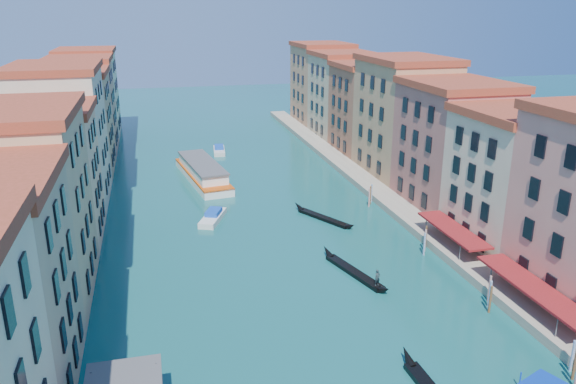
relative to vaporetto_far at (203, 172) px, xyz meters
name	(u,v)px	position (x,y,z in m)	size (l,w,h in m)	color
left_bank_palazzos	(56,150)	(-21.39, -12.42, 8.23)	(12.80, 128.40, 21.00)	beige
right_bank_palazzos	(419,129)	(34.61, -12.10, 8.27)	(12.80, 128.40, 21.00)	brown
quay	(371,186)	(26.61, -12.09, -0.98)	(4.00, 140.00, 1.00)	gray
restaurant_awnings	(538,291)	(26.80, -54.09, 1.51)	(3.20, 44.55, 3.12)	maroon
mooring_poles_right	(475,283)	(23.71, -48.29, -0.18)	(1.44, 54.24, 3.20)	brown
vaporetto_far	(203,172)	(0.00, 0.00, 0.00)	(8.22, 22.56, 3.28)	white
gondola_fore	(354,271)	(13.02, -40.97, -1.05)	(4.50, 12.59, 2.56)	black
gondola_far	(322,217)	(14.67, -23.42, -1.12)	(6.66, 11.22, 1.74)	black
motorboat_mid	(213,217)	(-0.56, -20.13, -0.91)	(4.77, 7.33, 1.46)	silver
motorboat_far	(219,150)	(5.24, 18.67, -0.91)	(2.88, 7.24, 1.46)	silver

